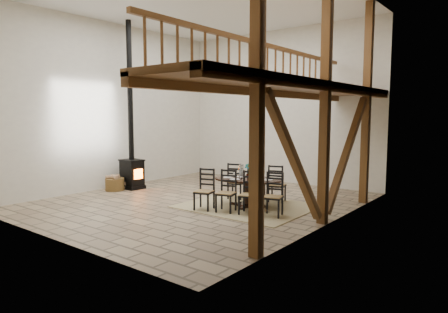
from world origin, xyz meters
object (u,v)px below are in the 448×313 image
Objects in this scene: dining_table at (246,192)px; wood_stove at (131,152)px; log_stack at (121,185)px; log_basket at (115,184)px.

wood_stove is (-4.17, -0.09, 0.75)m from dining_table.
log_basket is at bearing -80.17° from log_stack.
dining_table is at bearing 8.14° from log_basket.
log_stack is at bearing 168.69° from dining_table.
wood_stove is at bearing 165.08° from dining_table.
dining_table is at bearing 4.87° from log_stack.
wood_stove reaches higher than log_stack.
wood_stove reaches higher than log_basket.
log_basket is 1.32× the size of log_stack.
dining_table is 0.46× the size of wood_stove.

